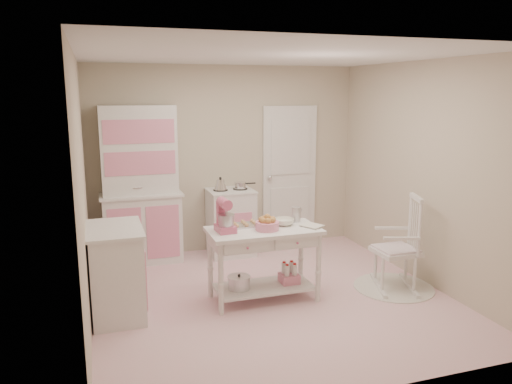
% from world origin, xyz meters
% --- Properties ---
extents(room_shell, '(3.84, 3.84, 2.62)m').
position_xyz_m(room_shell, '(0.00, 0.00, 1.65)').
color(room_shell, pink).
rests_on(room_shell, ground).
extents(door, '(0.82, 0.05, 2.04)m').
position_xyz_m(door, '(0.95, 1.87, 1.02)').
color(door, white).
rests_on(door, ground).
extents(hutch, '(1.06, 0.50, 2.08)m').
position_xyz_m(hutch, '(-1.22, 1.66, 1.04)').
color(hutch, white).
rests_on(hutch, ground).
extents(stove, '(0.62, 0.57, 0.92)m').
position_xyz_m(stove, '(-0.02, 1.61, 0.46)').
color(stove, white).
rests_on(stove, ground).
extents(base_cabinet, '(0.54, 0.84, 0.92)m').
position_xyz_m(base_cabinet, '(-1.63, 0.09, 0.46)').
color(base_cabinet, white).
rests_on(base_cabinet, ground).
extents(lace_rug, '(0.92, 0.92, 0.01)m').
position_xyz_m(lace_rug, '(1.45, -0.18, 0.01)').
color(lace_rug, white).
rests_on(lace_rug, ground).
extents(rocking_chair, '(0.68, 0.84, 1.10)m').
position_xyz_m(rocking_chair, '(1.45, -0.18, 0.55)').
color(rocking_chair, white).
rests_on(rocking_chair, ground).
extents(work_table, '(1.20, 0.60, 0.80)m').
position_xyz_m(work_table, '(-0.09, -0.01, 0.40)').
color(work_table, white).
rests_on(work_table, ground).
extents(stand_mixer, '(0.22, 0.29, 0.34)m').
position_xyz_m(stand_mixer, '(-0.51, 0.01, 0.97)').
color(stand_mixer, '#D1587F').
rests_on(stand_mixer, work_table).
extents(cookie_tray, '(0.34, 0.24, 0.02)m').
position_xyz_m(cookie_tray, '(-0.24, 0.17, 0.81)').
color(cookie_tray, silver).
rests_on(cookie_tray, work_table).
extents(bread_basket, '(0.25, 0.25, 0.09)m').
position_xyz_m(bread_basket, '(-0.07, -0.06, 0.85)').
color(bread_basket, pink).
rests_on(bread_basket, work_table).
extents(mixing_bowl, '(0.23, 0.23, 0.07)m').
position_xyz_m(mixing_bowl, '(0.17, 0.07, 0.84)').
color(mixing_bowl, white).
rests_on(mixing_bowl, work_table).
extents(metal_pitcher, '(0.10, 0.10, 0.17)m').
position_xyz_m(metal_pitcher, '(0.35, 0.15, 0.89)').
color(metal_pitcher, silver).
rests_on(metal_pitcher, work_table).
extents(recipe_book, '(0.26, 0.28, 0.02)m').
position_xyz_m(recipe_book, '(0.36, -0.13, 0.81)').
color(recipe_book, white).
rests_on(recipe_book, work_table).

